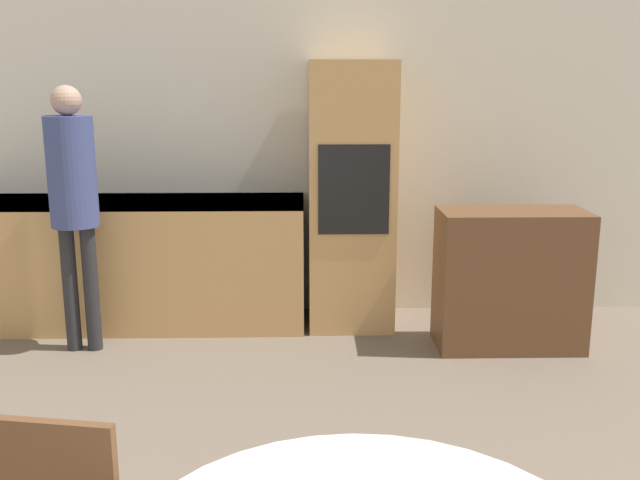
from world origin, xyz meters
name	(u,v)px	position (x,y,z in m)	size (l,w,h in m)	color
wall_back	(309,140)	(0.00, 5.34, 1.30)	(6.81, 0.05, 2.60)	silver
kitchen_counter	(128,261)	(-1.30, 4.99, 0.47)	(2.51, 0.60, 0.92)	tan
oven_unit	(351,196)	(0.29, 5.00, 0.93)	(0.59, 0.59, 1.86)	tan
sideboard	(510,279)	(1.31, 4.51, 0.46)	(0.94, 0.45, 0.92)	brown
person_standing	(73,188)	(-1.49, 4.51, 1.07)	(0.30, 0.30, 1.71)	#262628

